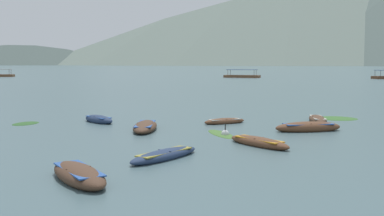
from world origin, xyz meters
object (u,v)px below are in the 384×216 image
at_px(ferry_1, 242,76).
at_px(mooring_buoy, 225,134).
at_px(rowboat_8, 79,175).
at_px(rowboat_5, 145,127).
at_px(rowboat_0, 259,142).
at_px(rowboat_7, 99,120).
at_px(rowboat_3, 225,121).
at_px(rowboat_1, 165,155).
at_px(rowboat_4, 318,120).
at_px(rowboat_9, 308,127).

distance_m(ferry_1, mooring_buoy, 103.66).
height_order(rowboat_8, mooring_buoy, mooring_buoy).
xyz_separation_m(rowboat_5, mooring_buoy, (4.92, -1.81, -0.10)).
bearing_deg(rowboat_0, rowboat_5, 143.77).
height_order(rowboat_7, ferry_1, ferry_1).
bearing_deg(rowboat_3, mooring_buoy, -90.19).
bearing_deg(rowboat_5, rowboat_7, 139.32).
xyz_separation_m(rowboat_1, mooring_buoy, (2.68, 6.31, -0.06)).
distance_m(rowboat_1, rowboat_5, 8.42).
bearing_deg(rowboat_7, rowboat_0, -37.93).
xyz_separation_m(rowboat_0, rowboat_8, (-6.89, -7.07, 0.04)).
distance_m(rowboat_0, rowboat_3, 8.25).
height_order(rowboat_0, rowboat_8, rowboat_8).
distance_m(rowboat_4, rowboat_9, 4.35).
bearing_deg(rowboat_8, ferry_1, 84.31).
relative_size(rowboat_0, rowboat_8, 0.91).
distance_m(rowboat_1, ferry_1, 110.14).
height_order(rowboat_0, rowboat_9, rowboat_9).
height_order(ferry_1, mooring_buoy, ferry_1).
relative_size(rowboat_3, rowboat_8, 0.80).
bearing_deg(rowboat_5, rowboat_4, 20.65).
height_order(rowboat_0, rowboat_1, rowboat_0).
bearing_deg(rowboat_9, rowboat_4, 70.36).
relative_size(rowboat_1, rowboat_5, 0.87).
bearing_deg(mooring_buoy, rowboat_9, 21.77).
bearing_deg(rowboat_0, rowboat_3, 101.38).
xyz_separation_m(rowboat_5, ferry_1, (10.99, 101.68, 0.24)).
height_order(rowboat_3, rowboat_8, rowboat_8).
distance_m(rowboat_5, rowboat_7, 5.05).
bearing_deg(rowboat_0, rowboat_8, -134.28).
relative_size(rowboat_4, mooring_buoy, 4.46).
xyz_separation_m(ferry_1, mooring_buoy, (-6.07, -103.48, -0.35)).
bearing_deg(rowboat_5, rowboat_9, 1.23).
xyz_separation_m(rowboat_4, ferry_1, (-0.45, 97.37, 0.26)).
distance_m(rowboat_3, rowboat_5, 5.92).
height_order(rowboat_1, rowboat_5, rowboat_5).
xyz_separation_m(rowboat_8, mooring_buoy, (5.25, 10.07, -0.11)).
distance_m(rowboat_4, rowboat_8, 20.01).
distance_m(rowboat_5, mooring_buoy, 5.24).
bearing_deg(rowboat_1, rowboat_0, 37.39).
height_order(rowboat_3, rowboat_5, rowboat_5).
xyz_separation_m(rowboat_4, rowboat_5, (-11.44, -4.31, 0.02)).
relative_size(rowboat_0, rowboat_3, 1.15).
bearing_deg(rowboat_0, ferry_1, 87.62).
bearing_deg(rowboat_7, rowboat_4, 3.81).
height_order(rowboat_1, mooring_buoy, mooring_buoy).
relative_size(rowboat_5, rowboat_8, 1.16).
distance_m(rowboat_7, mooring_buoy, 10.13).
height_order(rowboat_4, rowboat_7, rowboat_7).
relative_size(rowboat_1, rowboat_9, 0.90).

